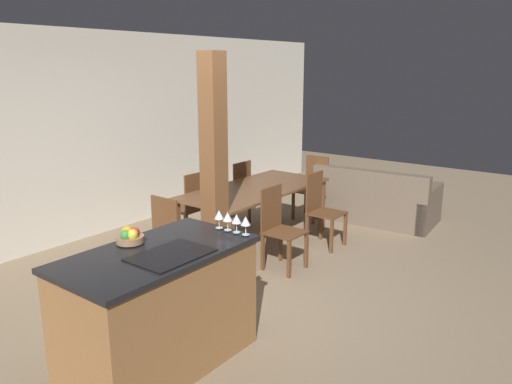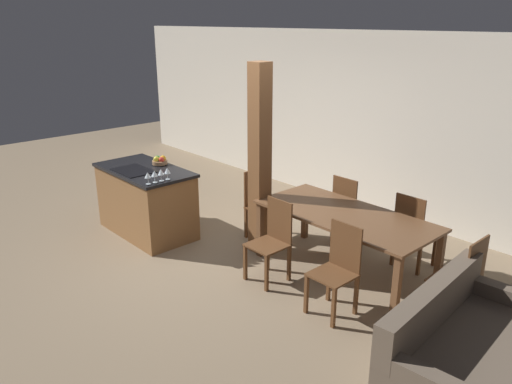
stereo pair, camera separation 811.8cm
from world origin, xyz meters
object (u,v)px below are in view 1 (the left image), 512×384
Objects in this scene: wine_glass_end at (219,215)px; dining_chair_foot_end at (313,187)px; dining_chair_near_left at (279,227)px; fruit_bowl at (130,236)px; kitchen_island at (159,308)px; dining_chair_far_left at (190,206)px; dining_table at (255,194)px; dining_chair_far_right at (236,192)px; timber_post at (214,170)px; wine_glass_near at (246,221)px; wine_glass_middle at (237,219)px; dining_chair_head_end at (174,237)px; couch at (376,202)px; wine_glass_far at (228,217)px; dining_chair_near_right at (322,208)px.

wine_glass_end reaches higher than dining_chair_foot_end.
fruit_bowl is at bearing -177.21° from dining_chair_near_left.
dining_chair_far_left is at bearing 39.96° from kitchen_island.
kitchen_island is at bearing -157.50° from dining_table.
dining_table is at bearing 56.32° from dining_chair_far_right.
timber_post reaches higher than wine_glass_end.
wine_glass_end is at bearing 90.00° from wine_glass_near.
wine_glass_middle is 0.19m from wine_glass_end.
dining_chair_far_left is at bearing 55.02° from wine_glass_near.
wine_glass_near is at bearing -67.45° from dining_chair_foot_end.
wine_glass_end is (0.67, -0.31, 0.06)m from fruit_bowl.
dining_chair_head_end is 0.53× the size of couch.
fruit_bowl is 1.39× the size of wine_glass_near.
wine_glass_end reaches higher than dining_chair_far_right.
dining_chair_far_right is (0.94, 1.41, 0.00)m from dining_chair_near_left.
timber_post is (0.83, 0.99, 0.14)m from wine_glass_middle.
wine_glass_end is at bearing -164.39° from dining_chair_near_left.
wine_glass_middle and wine_glass_far have the same top height.
wine_glass_near is 0.16× the size of dining_chair_head_end.
timber_post is at bearing 49.98° from wine_glass_middle.
fruit_bowl reaches higher than dining_table.
dining_chair_far_right and dining_chair_head_end have the same top height.
kitchen_island is 0.91m from wine_glass_middle.
dining_table is 1.43m from dining_chair_head_end.
fruit_bowl is 1.39× the size of wine_glass_end.
wine_glass_end is at bearing -135.97° from timber_post.
dining_chair_foot_end is (3.35, 1.21, -0.57)m from wine_glass_far.
timber_post reaches higher than dining_chair_head_end.
wine_glass_end is at bearing 89.86° from couch.
dining_chair_head_end is (0.52, 1.21, -0.57)m from wine_glass_far.
wine_glass_far is at bearing -161.07° from dining_chair_near_left.
wine_glass_middle reaches higher than fruit_bowl.
dining_chair_near_left is (2.12, 0.37, 0.02)m from kitchen_island.
kitchen_island is at bearing 30.15° from dining_chair_far_right.
dining_chair_head_end is at bearing 42.53° from kitchen_island.
timber_post reaches higher than wine_glass_far.
wine_glass_far reaches higher than dining_chair_far_left.
dining_chair_foot_end is at bearing 20.43° from dining_chair_near_left.
dining_chair_near_left is at bearing 180.00° from dining_chair_near_right.
kitchen_island is at bearing 132.53° from dining_chair_head_end.
wine_glass_end is 2.50m from dining_chair_near_right.
dining_table is at bearing 62.21° from couch.
kitchen_island is 0.59m from fruit_bowl.
dining_table is at bearing 15.66° from timber_post.
dining_chair_near_left reaches higher than dining_table.
kitchen_island is 1.56× the size of dining_chair_far_right.
wine_glass_middle is 1.00× the size of wine_glass_far.
wine_glass_middle is 2.55m from dining_chair_far_left.
dining_chair_far_right reaches higher than dining_table.
wine_glass_end is at bearing 90.00° from wine_glass_far.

